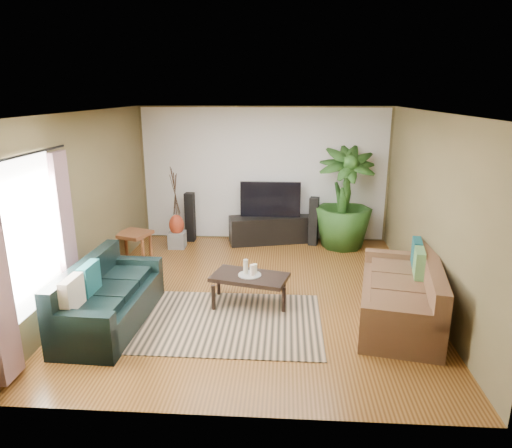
# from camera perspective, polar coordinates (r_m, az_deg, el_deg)

# --- Properties ---
(floor) EXTENTS (5.50, 5.50, 0.00)m
(floor) POSITION_cam_1_polar(r_m,az_deg,el_deg) (7.05, -0.11, -8.69)
(floor) COLOR brown
(floor) RESTS_ON ground
(ceiling) EXTENTS (5.50, 5.50, 0.00)m
(ceiling) POSITION_cam_1_polar(r_m,az_deg,el_deg) (6.40, -0.12, 13.83)
(ceiling) COLOR white
(ceiling) RESTS_ON ground
(wall_back) EXTENTS (5.00, 0.00, 5.00)m
(wall_back) POSITION_cam_1_polar(r_m,az_deg,el_deg) (9.28, 1.01, 6.18)
(wall_back) COLOR brown
(wall_back) RESTS_ON ground
(wall_front) EXTENTS (5.00, 0.00, 5.00)m
(wall_front) POSITION_cam_1_polar(r_m,az_deg,el_deg) (3.99, -2.73, -7.69)
(wall_front) COLOR brown
(wall_front) RESTS_ON ground
(wall_left) EXTENTS (0.00, 5.50, 5.50)m
(wall_left) POSITION_cam_1_polar(r_m,az_deg,el_deg) (7.20, -20.41, 2.21)
(wall_left) COLOR brown
(wall_left) RESTS_ON ground
(wall_right) EXTENTS (0.00, 5.50, 5.50)m
(wall_right) POSITION_cam_1_polar(r_m,az_deg,el_deg) (6.90, 21.10, 1.56)
(wall_right) COLOR brown
(wall_right) RESTS_ON ground
(backwall_panel) EXTENTS (4.90, 0.00, 4.90)m
(backwall_panel) POSITION_cam_1_polar(r_m,az_deg,el_deg) (9.27, 1.01, 6.17)
(backwall_panel) COLOR white
(backwall_panel) RESTS_ON ground
(window_pane) EXTENTS (0.00, 1.80, 1.80)m
(window_pane) POSITION_cam_1_polar(r_m,az_deg,el_deg) (5.80, -26.51, -1.20)
(window_pane) COLOR white
(window_pane) RESTS_ON ground
(curtain_far) EXTENTS (0.08, 0.35, 2.20)m
(curtain_far) POSITION_cam_1_polar(r_m,az_deg,el_deg) (6.48, -22.63, -1.35)
(curtain_far) COLOR gray
(curtain_far) RESTS_ON ground
(curtain_rod) EXTENTS (0.03, 1.90, 0.03)m
(curtain_rod) POSITION_cam_1_polar(r_m,az_deg,el_deg) (5.60, -27.22, 7.61)
(curtain_rod) COLOR black
(curtain_rod) RESTS_ON ground
(sofa_left) EXTENTS (0.90, 1.96, 0.85)m
(sofa_left) POSITION_cam_1_polar(r_m,az_deg,el_deg) (6.32, -17.77, -8.32)
(sofa_left) COLOR black
(sofa_left) RESTS_ON floor
(sofa_right) EXTENTS (1.36, 2.29, 0.85)m
(sofa_right) POSITION_cam_1_polar(r_m,az_deg,el_deg) (6.47, 17.50, -7.70)
(sofa_right) COLOR brown
(sofa_right) RESTS_ON floor
(area_rug) EXTENTS (2.50, 1.78, 0.01)m
(area_rug) POSITION_cam_1_polar(r_m,az_deg,el_deg) (6.25, -3.59, -12.08)
(area_rug) COLOR tan
(area_rug) RESTS_ON floor
(coffee_table) EXTENTS (1.18, 0.83, 0.44)m
(coffee_table) POSITION_cam_1_polar(r_m,az_deg,el_deg) (6.66, -0.79, -8.17)
(coffee_table) COLOR black
(coffee_table) RESTS_ON floor
(candle_tray) EXTENTS (0.33, 0.33, 0.01)m
(candle_tray) POSITION_cam_1_polar(r_m,az_deg,el_deg) (6.57, -0.80, -6.38)
(candle_tray) COLOR #9C9C97
(candle_tray) RESTS_ON coffee_table
(candle_tall) EXTENTS (0.07, 0.07, 0.21)m
(candle_tall) POSITION_cam_1_polar(r_m,az_deg,el_deg) (6.56, -1.31, -5.34)
(candle_tall) COLOR beige
(candle_tall) RESTS_ON candle_tray
(candle_mid) EXTENTS (0.07, 0.07, 0.16)m
(candle_mid) POSITION_cam_1_polar(r_m,az_deg,el_deg) (6.50, -0.47, -5.79)
(candle_mid) COLOR white
(candle_mid) RESTS_ON candle_tray
(candle_short) EXTENTS (0.07, 0.07, 0.14)m
(candle_short) POSITION_cam_1_polar(r_m,az_deg,el_deg) (6.59, -0.15, -5.59)
(candle_short) COLOR white
(candle_short) RESTS_ON candle_tray
(tv_stand) EXTENTS (1.71, 0.87, 0.55)m
(tv_stand) POSITION_cam_1_polar(r_m,az_deg,el_deg) (9.28, 1.77, -0.67)
(tv_stand) COLOR black
(tv_stand) RESTS_ON floor
(television) EXTENTS (1.20, 0.07, 0.71)m
(television) POSITION_cam_1_polar(r_m,az_deg,el_deg) (9.12, 1.81, 3.10)
(television) COLOR black
(television) RESTS_ON tv_stand
(speaker_left) EXTENTS (0.19, 0.21, 1.00)m
(speaker_left) POSITION_cam_1_polar(r_m,az_deg,el_deg) (9.41, -8.23, 0.86)
(speaker_left) COLOR black
(speaker_left) RESTS_ON floor
(speaker_right) EXTENTS (0.21, 0.23, 0.97)m
(speaker_right) POSITION_cam_1_polar(r_m,az_deg,el_deg) (9.14, 7.22, 0.34)
(speaker_right) COLOR black
(speaker_right) RESTS_ON floor
(potted_plant) EXTENTS (1.13, 1.13, 1.97)m
(potted_plant) POSITION_cam_1_polar(r_m,az_deg,el_deg) (8.98, 10.95, 3.17)
(potted_plant) COLOR #234C19
(potted_plant) RESTS_ON floor
(plant_pot) EXTENTS (0.36, 0.36, 0.28)m
(plant_pot) POSITION_cam_1_polar(r_m,az_deg,el_deg) (9.21, 10.67, -1.94)
(plant_pot) COLOR black
(plant_pot) RESTS_ON floor
(pedestal) EXTENTS (0.33, 0.33, 0.32)m
(pedestal) POSITION_cam_1_polar(r_m,az_deg,el_deg) (9.13, -9.81, -1.94)
(pedestal) COLOR #959593
(pedestal) RESTS_ON floor
(vase) EXTENTS (0.29, 0.29, 0.41)m
(vase) POSITION_cam_1_polar(r_m,az_deg,el_deg) (9.04, -9.90, -0.11)
(vase) COLOR #9B331C
(vase) RESTS_ON pedestal
(side_table) EXTENTS (0.68, 0.68, 0.57)m
(side_table) POSITION_cam_1_polar(r_m,az_deg,el_deg) (8.46, -14.97, -2.85)
(side_table) COLOR brown
(side_table) RESTS_ON floor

